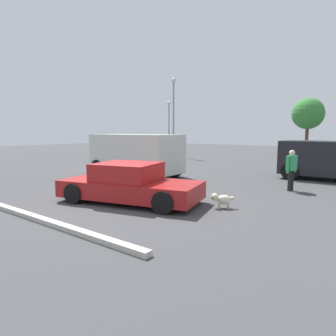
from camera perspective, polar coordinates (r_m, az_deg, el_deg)
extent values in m
plane|color=#424244|center=(9.57, -9.05, -6.63)|extent=(80.00, 80.00, 0.00)
cube|color=maroon|center=(9.54, -7.24, -4.01)|extent=(4.77, 2.85, 0.53)
cube|color=maroon|center=(9.50, -7.81, -0.71)|extent=(2.23, 2.09, 0.56)
cube|color=slate|center=(9.09, -3.00, -1.02)|extent=(0.43, 1.53, 0.47)
cube|color=slate|center=(9.99, -12.19, -0.43)|extent=(0.43, 1.53, 0.47)
cylinder|color=black|center=(9.70, 3.26, -4.42)|extent=(0.67, 0.37, 0.64)
cylinder|color=black|center=(8.13, -0.91, -6.68)|extent=(0.67, 0.37, 0.64)
cylinder|color=black|center=(11.10, -11.83, -3.10)|extent=(0.67, 0.37, 0.64)
cylinder|color=black|center=(9.75, -17.67, -4.69)|extent=(0.67, 0.37, 0.64)
ellipsoid|color=beige|center=(8.91, 10.70, -6.00)|extent=(0.50, 0.46, 0.28)
sphere|color=beige|center=(8.86, 9.00, -5.53)|extent=(0.22, 0.22, 0.22)
sphere|color=beige|center=(8.85, 8.49, -5.58)|extent=(0.10, 0.10, 0.10)
cylinder|color=beige|center=(8.86, 9.90, -7.30)|extent=(0.06, 0.06, 0.14)
cylinder|color=beige|center=(9.01, 9.77, -7.05)|extent=(0.06, 0.06, 0.14)
cylinder|color=beige|center=(8.90, 11.59, -7.27)|extent=(0.06, 0.06, 0.14)
cylinder|color=beige|center=(9.05, 11.44, -7.03)|extent=(0.06, 0.06, 0.14)
sphere|color=beige|center=(8.94, 12.27, -5.72)|extent=(0.13, 0.13, 0.13)
cube|color=silver|center=(15.28, -6.30, 2.92)|extent=(5.01, 2.18, 1.87)
cube|color=slate|center=(17.06, -12.13, 4.63)|extent=(0.11, 1.72, 0.75)
cylinder|color=black|center=(16.12, -13.41, 0.22)|extent=(0.77, 0.27, 0.76)
cylinder|color=black|center=(17.36, -8.40, 0.81)|extent=(0.77, 0.27, 0.76)
cylinder|color=black|center=(13.38, -3.49, -0.98)|extent=(0.77, 0.27, 0.76)
cylinder|color=black|center=(14.85, 1.50, -0.17)|extent=(0.77, 0.27, 0.76)
cube|color=slate|center=(15.89, 21.39, 3.39)|extent=(0.08, 1.61, 0.63)
cylinder|color=black|center=(14.98, 22.44, -0.56)|extent=(0.81, 0.27, 0.80)
cylinder|color=black|center=(16.72, 23.86, 0.11)|extent=(0.81, 0.27, 0.80)
cylinder|color=black|center=(12.27, 22.74, -2.19)|extent=(0.13, 0.13, 0.78)
cylinder|color=black|center=(12.13, 22.34, -2.28)|extent=(0.13, 0.13, 0.78)
cube|color=#339959|center=(12.12, 22.69, 0.89)|extent=(0.34, 0.45, 0.56)
cylinder|color=#339959|center=(12.33, 23.24, 0.74)|extent=(0.09, 0.09, 0.65)
cylinder|color=#339959|center=(11.92, 22.10, 0.59)|extent=(0.09, 0.09, 0.65)
sphere|color=beige|center=(12.09, 22.78, 2.70)|extent=(0.21, 0.21, 0.21)
cube|color=#B7B2A8|center=(8.03, -22.71, -9.33)|extent=(6.80, 0.20, 0.12)
cylinder|color=gray|center=(26.47, 1.07, 9.26)|extent=(0.14, 0.14, 6.52)
sphere|color=silver|center=(26.81, 1.09, 16.52)|extent=(0.44, 0.44, 0.44)
cylinder|color=gray|center=(34.01, 0.18, 7.74)|extent=(0.14, 0.14, 5.28)
sphere|color=silver|center=(34.15, 0.19, 12.40)|extent=(0.44, 0.44, 0.44)
cylinder|color=brown|center=(31.43, 25.11, 4.88)|extent=(0.31, 0.31, 2.82)
sphere|color=#387F38|center=(31.46, 25.35, 9.45)|extent=(2.95, 2.95, 2.95)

